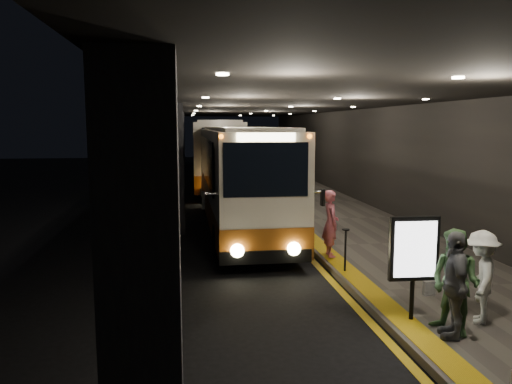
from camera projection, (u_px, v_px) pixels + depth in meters
ground at (226, 262)px, 13.45m from camera, size 90.00×90.00×0.00m
lane_line_white at (166, 227)px, 18.11m from camera, size 0.12×50.00×0.01m
kerb_stripe_yellow at (278, 224)px, 18.68m from camera, size 0.18×50.00×0.01m
sidewalk at (340, 220)px, 19.00m from camera, size 4.50×50.00×0.15m
tactile_strip at (291, 219)px, 18.73m from camera, size 0.50×50.00×0.01m
terminal_wall at (399, 143)px, 18.92m from camera, size 0.10×50.00×6.00m
support_columns at (172, 169)px, 16.88m from camera, size 0.80×24.80×4.40m
canopy at (283, 99)px, 18.09m from camera, size 9.00×50.00×0.40m
coach_main at (241, 183)px, 17.36m from camera, size 2.42×11.31×3.51m
coach_second at (218, 157)px, 29.26m from camera, size 3.00×12.21×3.81m
passenger_boarding at (331, 223)px, 13.41m from camera, size 0.45×0.67×1.81m
passenger_waiting_green at (455, 282)px, 8.39m from camera, size 0.90×1.03×1.81m
passenger_waiting_white at (481, 277)px, 8.93m from camera, size 0.99×1.18×1.67m
passenger_waiting_grey at (454, 285)px, 8.27m from camera, size 0.84×1.18×1.81m
bag_polka at (429, 288)px, 10.41m from camera, size 0.26×0.13×0.30m
info_sign at (414, 251)px, 8.94m from camera, size 0.91×0.15×1.92m
stanchion_post at (345, 251)px, 12.05m from camera, size 0.05×0.05×1.04m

